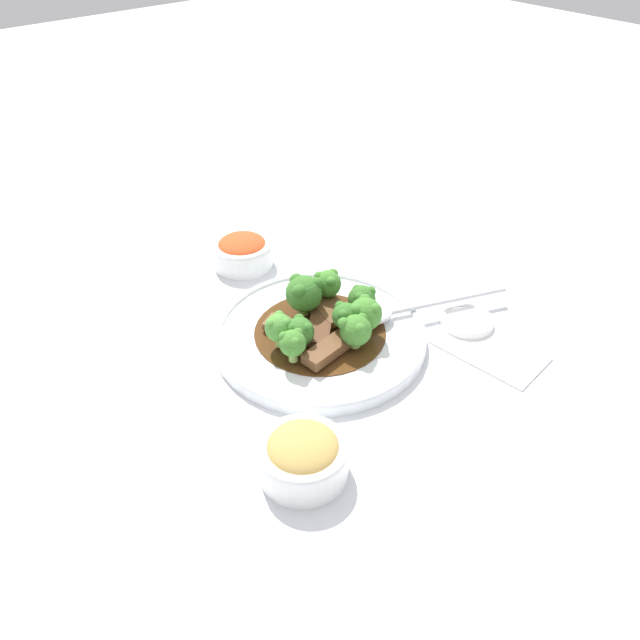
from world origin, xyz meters
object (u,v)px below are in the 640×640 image
object	(u,v)px
broccoli_floret_5	(365,314)
broccoli_floret_6	(362,298)
broccoli_floret_4	(327,283)
broccoli_floret_1	(356,330)
side_bowl_kimchi	(242,251)
main_plate	(320,335)
broccoli_floret_3	(345,316)
beef_strip_3	(331,310)
beef_strip_0	(321,327)
broccoli_floret_2	(299,331)
broccoli_floret_0	(304,293)
sauce_dish	(467,321)
serving_spoon	(385,312)
broccoli_floret_7	(293,343)
side_bowl_appetizer	(303,456)
beef_strip_1	(289,327)
broccoli_floret_8	(279,327)
beef_strip_2	(327,351)

from	to	relation	value
broccoli_floret_5	broccoli_floret_6	size ratio (longest dim) A/B	1.24
broccoli_floret_4	broccoli_floret_6	size ratio (longest dim) A/B	1.09
broccoli_floret_1	side_bowl_kimchi	bearing A→B (deg)	-3.88
main_plate	broccoli_floret_4	world-z (taller)	broccoli_floret_4
broccoli_floret_3	broccoli_floret_6	world-z (taller)	broccoli_floret_3
broccoli_floret_4	broccoli_floret_3	bearing A→B (deg)	155.42
beef_strip_3	broccoli_floret_5	bearing A→B (deg)	-175.97
beef_strip_0	broccoli_floret_2	world-z (taller)	broccoli_floret_2
broccoli_floret_6	broccoli_floret_0	bearing A→B (deg)	48.63
broccoli_floret_2	side_bowl_kimchi	distance (m)	0.24
sauce_dish	serving_spoon	bearing A→B (deg)	51.48
broccoli_floret_7	side_bowl_kimchi	distance (m)	0.26
broccoli_floret_2	side_bowl_appetizer	size ratio (longest dim) A/B	0.44
sauce_dish	broccoli_floret_1	bearing A→B (deg)	72.59
broccoli_floret_2	broccoli_floret_5	size ratio (longest dim) A/B	0.81
broccoli_floret_5	side_bowl_appetizer	world-z (taller)	broccoli_floret_5
broccoli_floret_4	beef_strip_1	bearing A→B (deg)	103.15
broccoli_floret_4	sauce_dish	size ratio (longest dim) A/B	0.64
broccoli_floret_8	broccoli_floret_4	bearing A→B (deg)	-72.10
beef_strip_1	broccoli_floret_1	size ratio (longest dim) A/B	1.59
broccoli_floret_3	side_bowl_appetizer	bearing A→B (deg)	126.11
broccoli_floret_5	side_bowl_kimchi	xyz separation A→B (m)	(0.26, 0.01, -0.03)
broccoli_floret_5	sauce_dish	world-z (taller)	broccoli_floret_5
beef_strip_2	beef_strip_3	bearing A→B (deg)	-44.22
beef_strip_3	broccoli_floret_7	distance (m)	0.11
broccoli_floret_2	broccoli_floret_8	distance (m)	0.03
beef_strip_3	side_bowl_kimchi	world-z (taller)	side_bowl_kimchi
beef_strip_2	broccoli_floret_6	xyz separation A→B (m)	(0.04, -0.09, 0.02)
beef_strip_2	serving_spoon	bearing A→B (deg)	-84.73
broccoli_floret_3	sauce_dish	xyz separation A→B (m)	(-0.07, -0.15, -0.04)
broccoli_floret_6	broccoli_floret_8	distance (m)	0.12
broccoli_floret_2	broccoli_floret_5	distance (m)	0.09
broccoli_floret_1	broccoli_floret_5	world-z (taller)	broccoli_floret_5
side_bowl_kimchi	side_bowl_appetizer	world-z (taller)	side_bowl_appetizer
beef_strip_3	broccoli_floret_2	xyz separation A→B (m)	(-0.03, 0.08, 0.02)
broccoli_floret_2	broccoli_floret_6	world-z (taller)	same
main_plate	beef_strip_0	size ratio (longest dim) A/B	3.66
serving_spoon	side_bowl_appetizer	xyz separation A→B (m)	(-0.12, 0.24, 0.00)
beef_strip_1	side_bowl_kimchi	distance (m)	0.20
beef_strip_2	side_bowl_kimchi	distance (m)	0.27
beef_strip_2	side_bowl_appetizer	distance (m)	0.17
serving_spoon	side_bowl_appetizer	world-z (taller)	side_bowl_appetizer
beef_strip_1	broccoli_floret_5	distance (m)	0.10
broccoli_floret_5	broccoli_floret_7	xyz separation A→B (m)	(0.02, 0.10, -0.00)
beef_strip_0	broccoli_floret_3	xyz separation A→B (m)	(-0.03, -0.02, 0.03)
beef_strip_0	broccoli_floret_1	bearing A→B (deg)	-168.22
beef_strip_3	beef_strip_0	bearing A→B (deg)	120.10
beef_strip_0	beef_strip_2	size ratio (longest dim) A/B	1.10
broccoli_floret_2	broccoli_floret_6	distance (m)	0.11
beef_strip_1	side_bowl_appetizer	world-z (taller)	side_bowl_appetizer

